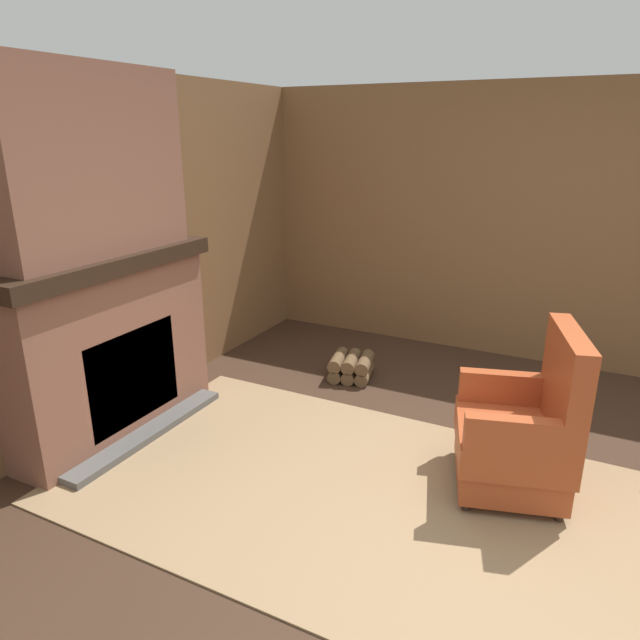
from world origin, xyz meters
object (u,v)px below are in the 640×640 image
oil_lamp_vase (68,244)px  armchair (521,434)px  firewood_stack (351,367)px  storage_case (116,238)px

oil_lamp_vase → armchair: bearing=15.3°
armchair → oil_lamp_vase: bearing=-0.8°
firewood_stack → storage_case: storage_case is taller
armchair → storage_case: storage_case is taller
firewood_stack → armchair: bearing=-33.7°
oil_lamp_vase → storage_case: oil_lamp_vase is taller
oil_lamp_vase → firewood_stack: bearing=56.5°
oil_lamp_vase → storage_case: bearing=90.0°
firewood_stack → oil_lamp_vase: bearing=-123.5°
firewood_stack → oil_lamp_vase: (-1.17, -1.76, 1.28)m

